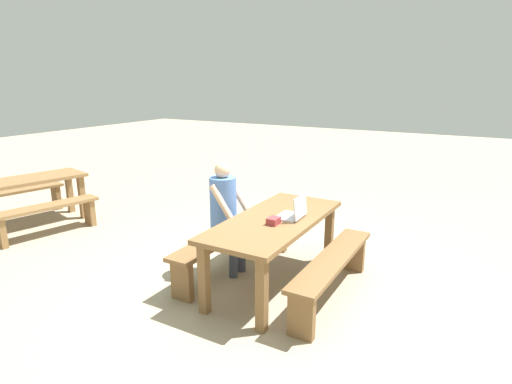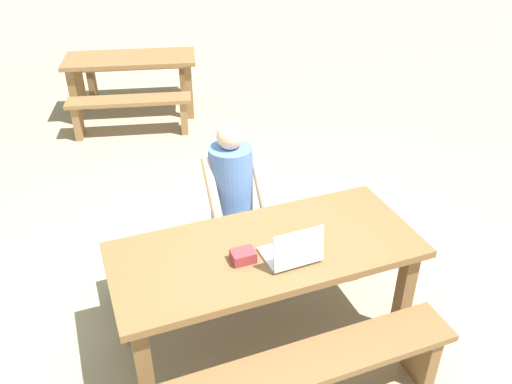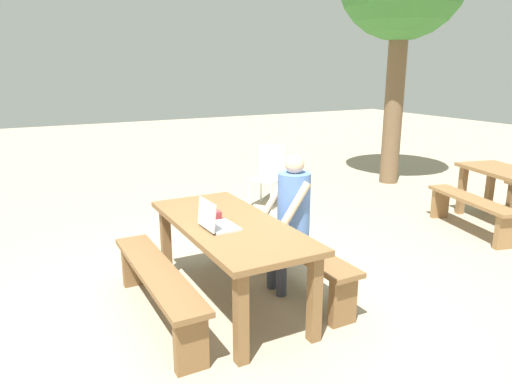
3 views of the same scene
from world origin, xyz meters
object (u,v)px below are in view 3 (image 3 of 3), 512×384
picnic_table_front (229,234)px  plastic_chair (269,174)px  person_seated (291,212)px  laptop (216,222)px  small_pouch (213,214)px

picnic_table_front → plastic_chair: 3.23m
person_seated → laptop: bearing=-83.2°
picnic_table_front → small_pouch: size_ratio=13.72×
picnic_table_front → person_seated: person_seated is taller
picnic_table_front → small_pouch: bearing=-157.4°
picnic_table_front → plastic_chair: plastic_chair is taller
small_pouch → plastic_chair: (-2.44, 1.96, -0.32)m
laptop → person_seated: 0.81m
picnic_table_front → small_pouch: small_pouch is taller
picnic_table_front → laptop: laptop is taller
small_pouch → plastic_chair: plastic_chair is taller
picnic_table_front → person_seated: bearing=89.7°
laptop → plastic_chair: size_ratio=0.35×
small_pouch → person_seated: bearing=75.6°
person_seated → plastic_chair: bearing=154.4°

